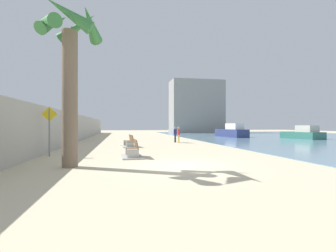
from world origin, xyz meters
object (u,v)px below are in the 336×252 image
Objects in this scene: person_walking at (179,134)px; boat_mid_bay at (234,131)px; person_standing at (175,133)px; boat_far_right at (303,134)px; pedestrian_sign at (49,125)px; bench_far at (129,144)px; boat_distant at (232,132)px; palm_tree at (69,56)px; bench_near at (132,153)px.

boat_mid_bay reaches higher than person_walking.
person_standing is 0.30× the size of boat_far_right.
boat_far_right is 29.66m from pedestrian_sign.
person_standing reaches higher than bench_far.
pedestrian_sign is (-9.43, -10.05, 0.82)m from person_standing.
bench_far is 0.42× the size of boat_far_right.
boat_distant reaches higher than boat_far_right.
boat_distant is (10.38, 10.28, -0.14)m from person_walking.
boat_mid_bay is at bearing 56.20° from palm_tree.
boat_far_right reaches higher than person_standing.
boat_distant is at bearing 42.49° from bench_far.
pedestrian_sign reaches higher than person_walking.
palm_tree is 3.11× the size of bench_far.
palm_tree is at bearing -127.53° from boat_distant.
pedestrian_sign is (-26.62, -13.05, 1.08)m from boat_far_right.
bench_far is 0.34× the size of boat_distant.
palm_tree reaches higher than boat_far_right.
palm_tree is at bearing -65.93° from pedestrian_sign.
boat_mid_bay is (17.19, 22.94, -0.27)m from person_standing.
person_walking reaches higher than bench_near.
bench_near is 11.77m from person_walking.
bench_far is at bearing -161.09° from boat_far_right.
pedestrian_sign is (-4.57, 1.28, 1.51)m from bench_near.
person_walking is 0.57× the size of pedestrian_sign.
person_walking is 17.40m from boat_far_right.
boat_far_right reaches higher than boat_mid_bay.
palm_tree is 5.91m from bench_near.
bench_far is 35.22m from boat_mid_bay.
boat_far_right is at bearing -44.79° from boat_distant.
person_standing is (4.86, 11.32, 0.69)m from bench_near.
boat_mid_bay is at bearing 51.11° from pedestrian_sign.
bench_near is at bearing -115.45° from person_walking.
person_walking is at bearing 37.31° from bench_far.
pedestrian_sign is at bearing -129.85° from bench_far.
boat_far_right reaches higher than bench_far.
pedestrian_sign reaches higher than bench_far.
palm_tree reaches higher than boat_distant.
person_walking reaches higher than bench_far.
person_walking is 13.43m from pedestrian_sign.
pedestrian_sign is at bearing -133.18° from person_standing.
bench_far is at bearing -137.51° from boat_distant.
bench_far is at bearing 73.79° from palm_tree.
palm_tree reaches higher than person_walking.
bench_near is 0.32× the size of boat_distant.
person_standing is 0.31× the size of boat_mid_bay.
person_walking is at bearing -75.22° from person_standing.
palm_tree reaches higher than boat_mid_bay.
boat_far_right is (17.00, 3.71, -0.25)m from person_walking.
boat_distant reaches higher than bench_near.
bench_near is 6.78m from bench_far.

